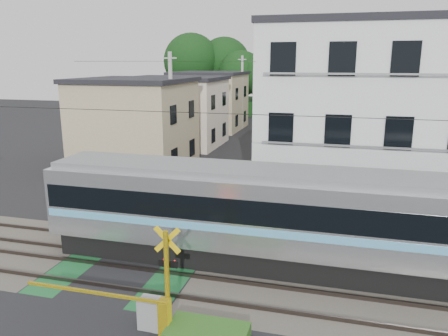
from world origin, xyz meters
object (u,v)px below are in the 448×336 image
(crossing_signal_far, at_px, (115,208))
(pedestrian, at_px, (278,128))
(crossing_signal_near, at_px, (154,307))
(apartment_block, at_px, (364,117))

(crossing_signal_far, bearing_deg, pedestrian, 81.85)
(crossing_signal_near, relative_size, apartment_block, 0.46)
(crossing_signal_far, distance_m, pedestrian, 27.05)
(crossing_signal_near, bearing_deg, crossing_signal_far, 125.29)
(apartment_block, height_order, pedestrian, apartment_block)
(crossing_signal_near, distance_m, crossing_signal_far, 8.95)
(crossing_signal_far, height_order, pedestrian, crossing_signal_far)
(crossing_signal_near, xyz_separation_m, apartment_block, (5.91, 13.15, 3.94))
(apartment_block, distance_m, pedestrian, 22.49)
(crossing_signal_near, relative_size, crossing_signal_far, 1.00)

